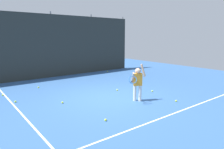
{
  "coord_description": "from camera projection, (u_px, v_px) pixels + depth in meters",
  "views": [
    {
      "loc": [
        -4.46,
        -6.06,
        2.31
      ],
      "look_at": [
        0.31,
        0.1,
        0.85
      ],
      "focal_mm": 32.71,
      "sensor_mm": 36.0,
      "label": 1
    }
  ],
  "objects": [
    {
      "name": "back_fence_windscreen",
      "position": [
        53.0,
        46.0,
        11.55
      ],
      "size": [
        10.83,
        0.08,
        3.53
      ],
      "primitive_type": "cube",
      "color": "#282D2B",
      "rests_on": "ground"
    },
    {
      "name": "fence_post_3",
      "position": [
        91.0,
        44.0,
        13.17
      ],
      "size": [
        0.09,
        0.09,
        3.68
      ],
      "primitive_type": "cylinder",
      "color": "slate",
      "rests_on": "ground"
    },
    {
      "name": "tennis_ball_4",
      "position": [
        38.0,
        87.0,
        9.26
      ],
      "size": [
        0.07,
        0.07,
        0.07
      ],
      "primitive_type": "sphere",
      "color": "#CCE033",
      "rests_on": "ground"
    },
    {
      "name": "tennis_ball_5",
      "position": [
        62.0,
        102.0,
        7.14
      ],
      "size": [
        0.07,
        0.07,
        0.07
      ],
      "primitive_type": "sphere",
      "color": "#CCE033",
      "rests_on": "ground"
    },
    {
      "name": "tennis_ball_1",
      "position": [
        3.0,
        95.0,
        8.04
      ],
      "size": [
        0.07,
        0.07,
        0.07
      ],
      "primitive_type": "sphere",
      "color": "#CCE033",
      "rests_on": "ground"
    },
    {
      "name": "ground_plane",
      "position": [
        107.0,
        98.0,
        7.82
      ],
      "size": [
        20.0,
        20.0,
        0.0
      ],
      "primitive_type": "plane",
      "color": "#335B93"
    },
    {
      "name": "tennis_ball_3",
      "position": [
        152.0,
        91.0,
        8.63
      ],
      "size": [
        0.07,
        0.07,
        0.07
      ],
      "primitive_type": "sphere",
      "color": "#CCE033",
      "rests_on": "ground"
    },
    {
      "name": "tennis_ball_8",
      "position": [
        176.0,
        101.0,
        7.31
      ],
      "size": [
        0.07,
        0.07,
        0.07
      ],
      "primitive_type": "sphere",
      "color": "#CCE033",
      "rests_on": "ground"
    },
    {
      "name": "tennis_ball_0",
      "position": [
        15.0,
        102.0,
        7.24
      ],
      "size": [
        0.07,
        0.07,
        0.07
      ],
      "primitive_type": "sphere",
      "color": "#CCE033",
      "rests_on": "ground"
    },
    {
      "name": "fence_post_1",
      "position": [
        0.0,
        46.0,
        10.0
      ],
      "size": [
        0.09,
        0.09,
        3.68
      ],
      "primitive_type": "cylinder",
      "color": "slate",
      "rests_on": "ground"
    },
    {
      "name": "tennis_ball_2",
      "position": [
        107.0,
        72.0,
        13.42
      ],
      "size": [
        0.07,
        0.07,
        0.07
      ],
      "primitive_type": "sphere",
      "color": "#CCE033",
      "rests_on": "ground"
    },
    {
      "name": "tennis_ball_6",
      "position": [
        117.0,
        90.0,
        8.79
      ],
      "size": [
        0.07,
        0.07,
        0.07
      ],
      "primitive_type": "sphere",
      "color": "#CCE033",
      "rests_on": "ground"
    },
    {
      "name": "fence_post_4",
      "position": [
        122.0,
        43.0,
        14.75
      ],
      "size": [
        0.09,
        0.09,
        3.68
      ],
      "primitive_type": "cylinder",
      "color": "slate",
      "rests_on": "ground"
    },
    {
      "name": "fence_post_2",
      "position": [
        52.0,
        45.0,
        11.58
      ],
      "size": [
        0.09,
        0.09,
        3.68
      ],
      "primitive_type": "cylinder",
      "color": "slate",
      "rests_on": "ground"
    },
    {
      "name": "tennis_player",
      "position": [
        137.0,
        81.0,
        7.27
      ],
      "size": [
        0.88,
        0.54,
        1.35
      ],
      "rotation": [
        0.0,
        0.0,
        -0.54
      ],
      "color": "silver",
      "rests_on": "ground"
    },
    {
      "name": "tennis_ball_7",
      "position": [
        106.0,
        120.0,
        5.65
      ],
      "size": [
        0.07,
        0.07,
        0.07
      ],
      "primitive_type": "sphere",
      "color": "#CCE033",
      "rests_on": "ground"
    },
    {
      "name": "court_line_sideline",
      "position": [
        15.0,
        107.0,
        6.76
      ],
      "size": [
        0.05,
        9.0,
        0.0
      ],
      "primitive_type": "cube",
      "color": "white",
      "rests_on": "ground"
    },
    {
      "name": "court_line_baseline",
      "position": [
        160.0,
        118.0,
        5.83
      ],
      "size": [
        9.0,
        0.05,
        0.0
      ],
      "primitive_type": "cube",
      "color": "white",
      "rests_on": "ground"
    }
  ]
}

